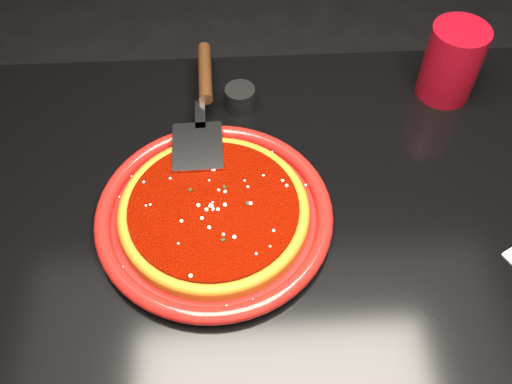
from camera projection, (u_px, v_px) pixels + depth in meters
table at (306, 350)px, 1.08m from camera, size 1.20×0.80×0.75m
plate at (214, 214)px, 0.79m from camera, size 0.43×0.43×0.02m
pizza_crust at (214, 213)px, 0.79m from camera, size 0.34×0.34×0.01m
pizza_crust_rim at (214, 210)px, 0.79m from camera, size 0.34×0.34×0.02m
pizza_sauce at (214, 208)px, 0.78m from camera, size 0.30×0.30×0.01m
parmesan_dusting at (213, 205)px, 0.78m from camera, size 0.23×0.23×0.01m
basil_flecks at (213, 205)px, 0.78m from camera, size 0.21×0.21×0.00m
pizza_server at (203, 105)px, 0.88m from camera, size 0.10×0.32×0.02m
cup at (452, 62)px, 0.91m from camera, size 0.12×0.12×0.13m
ramekin at (240, 98)px, 0.93m from camera, size 0.06×0.06×0.04m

